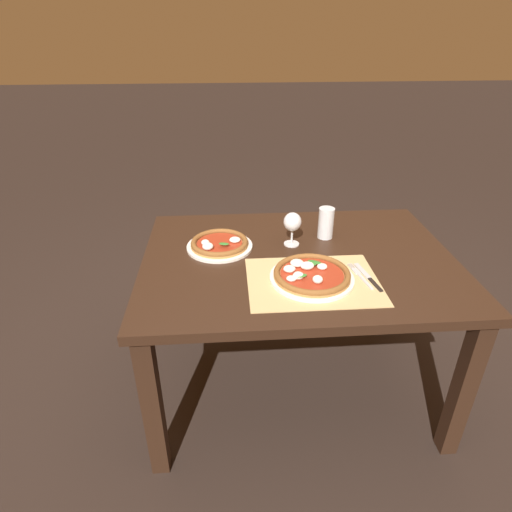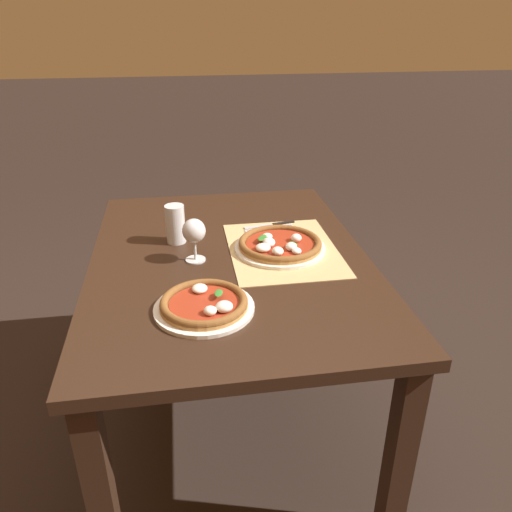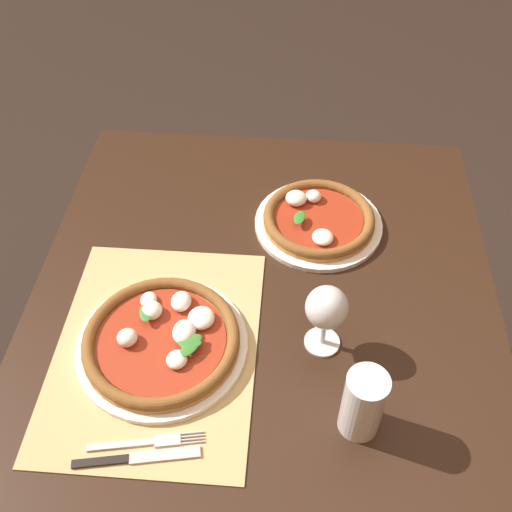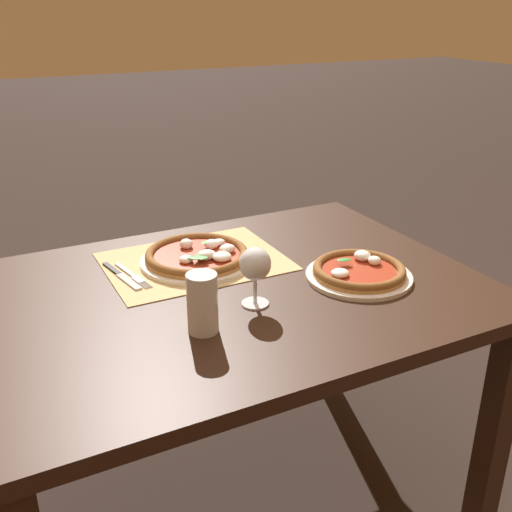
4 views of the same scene
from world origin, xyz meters
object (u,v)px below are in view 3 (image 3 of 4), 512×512
pizza_near (162,340)px  knife (137,458)px  pizza_far (318,219)px  wine_glass (326,310)px  pint_glass (363,404)px  fork (147,442)px

pizza_near → knife: bearing=-0.9°
pizza_far → wine_glass: (0.33, 0.01, 0.09)m
pizza_near → pizza_far: pizza_near is taller
pint_glass → pizza_far: bearing=-171.6°
pizza_far → knife: bearing=-27.0°
wine_glass → knife: 0.42m
pint_glass → pizza_near: bearing=-110.1°
pint_glass → wine_glass: bearing=-159.4°
fork → wine_glass: bearing=127.7°
pizza_far → pint_glass: pint_glass is taller
pizza_far → knife: 0.66m
pizza_near → knife: 0.23m
knife → pizza_near: bearing=179.1°
fork → knife: knife is taller
wine_glass → fork: bearing=-52.3°
pizza_far → knife: size_ratio=1.37×
pizza_near → fork: 0.20m
pizza_near → pizza_far: size_ratio=1.12×
fork → pizza_near: bearing=-177.9°
pint_glass → fork: size_ratio=0.73×
pizza_far → wine_glass: wine_glass is taller
pizza_near → pizza_far: 0.47m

